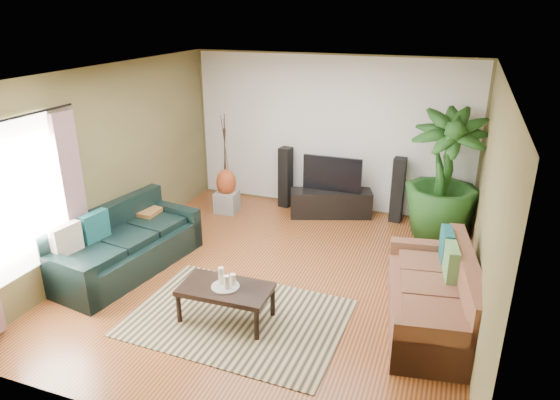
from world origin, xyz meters
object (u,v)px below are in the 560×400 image
at_px(coffee_table, 226,303).
at_px(side_table, 146,224).
at_px(sofa_left, 125,241).
at_px(television, 332,174).
at_px(pedestal, 227,202).
at_px(speaker_right, 398,190).
at_px(sofa_right, 431,290).
at_px(speaker_left, 286,177).
at_px(potted_plant, 444,175).
at_px(vase, 226,183).
at_px(tv_stand, 331,203).

relative_size(coffee_table, side_table, 1.79).
relative_size(sofa_left, television, 2.13).
bearing_deg(pedestal, sofa_left, -99.45).
xyz_separation_m(television, speaker_right, (1.10, 0.15, -0.21)).
distance_m(sofa_right, pedestal, 4.27).
bearing_deg(side_table, sofa_left, -73.58).
relative_size(sofa_left, pedestal, 5.77).
relative_size(coffee_table, speaker_right, 0.94).
height_order(speaker_left, potted_plant, potted_plant).
relative_size(speaker_right, pedestal, 2.96).
bearing_deg(pedestal, potted_plant, 4.27).
height_order(speaker_right, vase, speaker_right).
xyz_separation_m(speaker_right, pedestal, (-2.87, -0.63, -0.37)).
height_order(sofa_left, tv_stand, sofa_left).
bearing_deg(sofa_left, speaker_left, -14.18).
bearing_deg(sofa_left, side_table, 25.36).
relative_size(speaker_left, pedestal, 2.93).
xyz_separation_m(sofa_left, potted_plant, (3.97, 2.62, 0.58)).
height_order(sofa_right, side_table, sofa_right).
bearing_deg(sofa_right, speaker_right, -174.11).
bearing_deg(side_table, tv_stand, 39.34).
distance_m(potted_plant, vase, 3.62).
distance_m(tv_stand, vase, 1.86).
distance_m(tv_stand, side_table, 3.12).
height_order(television, side_table, television).
relative_size(potted_plant, vase, 4.20).
relative_size(sofa_right, coffee_table, 1.89).
bearing_deg(pedestal, television, 14.91).
bearing_deg(speaker_right, speaker_left, -177.95).
xyz_separation_m(sofa_left, vase, (0.39, 2.35, 0.12)).
distance_m(coffee_table, potted_plant, 3.96).
xyz_separation_m(sofa_left, sofa_right, (4.03, 0.12, 0.00)).
height_order(sofa_right, vase, sofa_right).
bearing_deg(sofa_right, sofa_left, -97.43).
height_order(television, speaker_left, speaker_left).
xyz_separation_m(potted_plant, pedestal, (-3.58, -0.27, -0.82)).
relative_size(tv_stand, speaker_left, 1.26).
distance_m(television, pedestal, 1.92).
bearing_deg(television, pedestal, -165.09).
bearing_deg(sofa_left, tv_stand, -28.76).
height_order(tv_stand, television, television).
xyz_separation_m(coffee_table, vase, (-1.42, 2.96, 0.33)).
height_order(coffee_table, potted_plant, potted_plant).
xyz_separation_m(sofa_right, vase, (-3.64, 2.23, 0.12)).
xyz_separation_m(sofa_left, speaker_left, (1.27, 2.98, 0.12)).
xyz_separation_m(sofa_left, television, (2.17, 2.82, 0.34)).
bearing_deg(pedestal, speaker_right, 12.32).
xyz_separation_m(tv_stand, speaker_left, (-0.90, 0.17, 0.32)).
distance_m(television, potted_plant, 1.83).
bearing_deg(sofa_left, sofa_right, -79.30).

